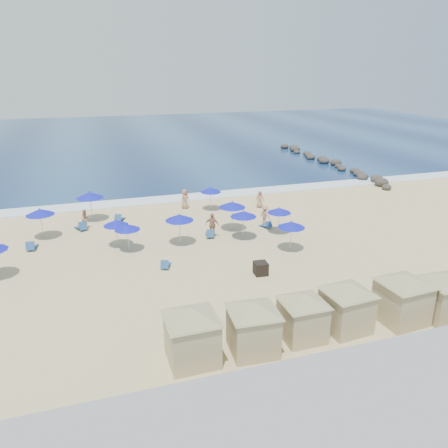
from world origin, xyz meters
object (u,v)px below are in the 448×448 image
Objects in this scene: beachgoer_4 at (185,199)px; beachgoer_5 at (260,199)px; cabana_2 at (303,310)px; cabana_0 at (192,328)px; umbrella_8 at (243,214)px; umbrella_5 at (127,227)px; cabana_5 at (445,290)px; umbrella_3 at (116,223)px; umbrella_9 at (211,190)px; umbrella_10 at (279,210)px; beachgoer_1 at (86,219)px; cabana_4 at (403,292)px; umbrella_2 at (40,212)px; trash_bin at (261,268)px; umbrella_6 at (179,217)px; cabana_1 at (253,320)px; rock_jetty at (328,162)px; beachgoer_2 at (212,225)px; umbrella_11 at (291,225)px; umbrella_4 at (90,195)px; umbrella_7 at (232,205)px; beachgoer_3 at (265,215)px; cabana_3 at (347,300)px.

beachgoer_4 is 1.14× the size of beachgoer_5.
cabana_2 is 21.49m from beachgoer_4.
cabana_0 is 2.03× the size of umbrella_8.
umbrella_5 reaches higher than beachgoer_5.
cabana_5 reaches higher than umbrella_3.
beachgoer_5 is (4.47, -0.71, -1.07)m from umbrella_9.
beachgoer_1 is (-14.24, 5.59, -1.06)m from umbrella_10.
cabana_4 reaches higher than umbrella_2.
trash_bin is 0.38× the size of umbrella_10.
cabana_4 is 15.89m from umbrella_6.
cabana_1 is at bearing -108.32° from umbrella_8.
cabana_0 is at bearing 177.98° from cabana_5.
rock_jetty is 14.23× the size of beachgoer_2.
umbrella_10 is at bearing 102.20° from cabana_5.
beachgoer_5 is at bearing -29.15° from beachgoer_1.
beachgoer_1 is at bearing 131.77° from cabana_5.
beachgoer_2 is (-5.83, 14.16, -0.73)m from cabana_4.
cabana_1 is (2.78, -0.16, -0.07)m from cabana_0.
cabana_2 is (2.60, 0.23, -0.10)m from cabana_1.
umbrella_11 is at bearing 45.95° from cabana_0.
umbrella_3 is (-15.11, 14.73, 0.22)m from cabana_5.
cabana_1 is 1.73× the size of umbrella_4.
trash_bin is 0.18× the size of cabana_5.
cabana_0 reaches higher than beachgoer_1.
beachgoer_2 is at bearing 152.56° from umbrella_8.
cabana_4 is 1.81× the size of umbrella_4.
umbrella_7 reaches higher than umbrella_6.
beachgoer_2 is at bearing 137.11° from umbrella_11.
cabana_1 is (-3.31, -7.10, 1.19)m from trash_bin.
umbrella_9 is (-6.33, 20.90, 0.29)m from cabana_5.
cabana_4 is 15.57m from umbrella_7.
umbrella_10 is (11.49, 0.02, 0.07)m from umbrella_5.
cabana_4 is 15.62m from beachgoer_3.
cabana_1 is at bearing -176.94° from cabana_3.
cabana_3 is (2.38, 0.03, 0.10)m from cabana_2.
beachgoer_3 is at bearing -7.25° from umbrella_2.
beachgoer_3 is at bearing 11.31° from umbrella_5.
rock_jetty is at bearing 51.49° from umbrella_10.
beachgoer_5 is (8.45, 19.89, -0.80)m from cabana_1.
cabana_1 is at bearing -179.79° from cabana_4.
cabana_1 reaches higher than beachgoer_1.
umbrella_10 is (7.77, -0.12, -0.20)m from umbrella_6.
umbrella_2 reaches higher than umbrella_6.
cabana_2 is at bearing -117.26° from beachgoer_4.
umbrella_4 reaches higher than beachgoer_4.
cabana_3 is at bearing -86.75° from umbrella_7.
cabana_2 is 13.59m from umbrella_6.
umbrella_6 is (-24.51, -20.92, 1.70)m from rock_jetty.
umbrella_6 is (-3.72, 6.37, 1.66)m from trash_bin.
umbrella_10 is at bearing -5.03° from umbrella_3.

